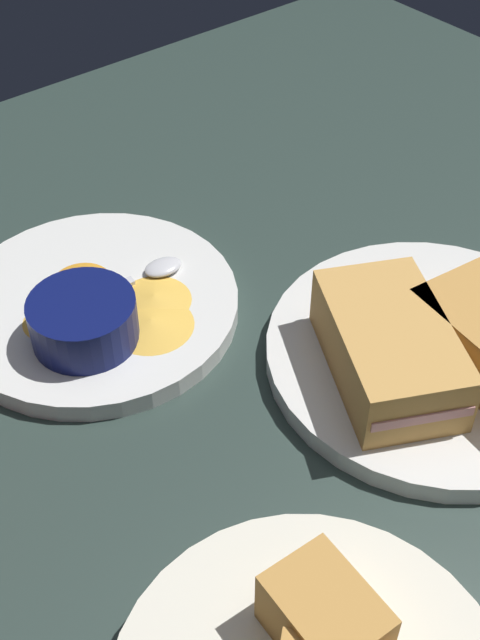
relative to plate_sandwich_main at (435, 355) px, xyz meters
The scene contains 8 objects.
ground_plane 8.29cm from the plate_sandwich_main, 78.34° to the left, with size 110.00×110.00×3.00cm, color #283833.
plate_sandwich_main is the anchor object (origin of this frame).
sandwich_half_near 5.77cm from the plate_sandwich_main, 81.05° to the left, with size 15.03×12.67×4.80cm.
spoon_by_dark_ramekin 2.03cm from the plate_sandwich_main, behind, with size 2.26×9.87×0.80cm.
plate_chips_companion 26.56cm from the plate_sandwich_main, 39.15° to the left, with size 22.61×22.61×1.60cm, color silver.
ramekin_light_gravy 26.22cm from the plate_sandwich_main, 48.72° to the left, with size 8.00×8.00×3.55cm.
spoon_by_gravy_ramekin 23.40cm from the plate_sandwich_main, 30.79° to the left, with size 2.54×9.95×0.80cm.
plantain_chip_scatter 24.07cm from the plate_sandwich_main, 40.92° to the left, with size 15.53×13.94×0.60cm.
Camera 1 is at (-25.49, 30.19, 44.75)cm, focal length 45.96 mm.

